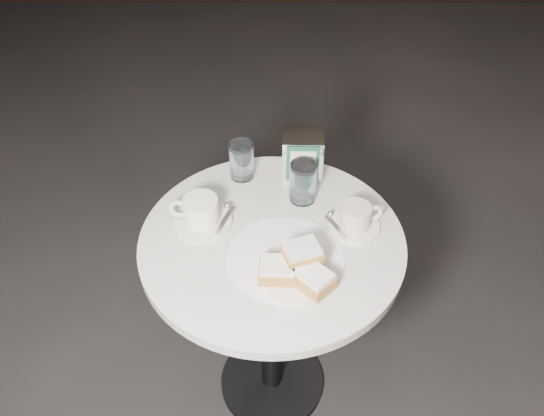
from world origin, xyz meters
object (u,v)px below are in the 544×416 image
(cafe_table, at_px, (272,285))
(beignet_plate, at_px, (297,270))
(coffee_cup_right, at_px, (356,218))
(water_glass_left, at_px, (242,161))
(coffee_cup_left, at_px, (201,213))
(water_glass_right, at_px, (303,183))
(napkin_dispenser, at_px, (302,155))

(cafe_table, height_order, beignet_plate, beignet_plate)
(cafe_table, relative_size, coffee_cup_right, 4.53)
(coffee_cup_right, bearing_deg, water_glass_left, 132.04)
(cafe_table, height_order, coffee_cup_right, coffee_cup_right)
(coffee_cup_left, bearing_deg, water_glass_right, 24.50)
(coffee_cup_left, xyz_separation_m, water_glass_left, (0.10, 0.20, 0.02))
(coffee_cup_left, bearing_deg, cafe_table, -11.25)
(cafe_table, xyz_separation_m, napkin_dispenser, (0.09, 0.27, 0.27))
(cafe_table, relative_size, beignet_plate, 3.26)
(beignet_plate, relative_size, coffee_cup_left, 1.31)
(water_glass_left, bearing_deg, beignet_plate, -69.54)
(coffee_cup_left, height_order, water_glass_left, water_glass_left)
(water_glass_right, bearing_deg, coffee_cup_left, -160.21)
(beignet_plate, relative_size, water_glass_right, 1.89)
(napkin_dispenser, bearing_deg, water_glass_right, -90.21)
(cafe_table, xyz_separation_m, coffee_cup_right, (0.22, 0.04, 0.23))
(beignet_plate, relative_size, napkin_dispenser, 1.67)
(coffee_cup_left, bearing_deg, napkin_dispenser, 42.05)
(coffee_cup_left, height_order, coffee_cup_right, coffee_cup_left)
(coffee_cup_right, relative_size, water_glass_right, 1.36)
(cafe_table, bearing_deg, beignet_plate, -67.19)
(water_glass_left, bearing_deg, cafe_table, -70.88)
(cafe_table, bearing_deg, napkin_dispenser, 71.62)
(napkin_dispenser, bearing_deg, coffee_cup_left, -141.65)
(beignet_plate, height_order, coffee_cup_left, beignet_plate)
(beignet_plate, xyz_separation_m, coffee_cup_left, (-0.25, 0.20, 0.00))
(water_glass_right, relative_size, napkin_dispenser, 0.88)
(cafe_table, relative_size, water_glass_right, 6.18)
(beignet_plate, relative_size, water_glass_left, 1.99)
(beignet_plate, xyz_separation_m, coffee_cup_right, (0.16, 0.18, -0.00))
(coffee_cup_right, bearing_deg, coffee_cup_left, 164.87)
(coffee_cup_left, relative_size, napkin_dispenser, 1.28)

